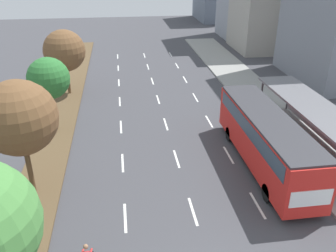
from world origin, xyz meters
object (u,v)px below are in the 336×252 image
at_px(median_tree_third, 49,79).
at_px(bus_shelter, 318,123).
at_px(bus, 266,136).
at_px(median_tree_second, 19,118).
at_px(median_tree_fourth, 64,51).

bearing_deg(median_tree_third, bus_shelter, -16.26).
relative_size(bus, median_tree_second, 1.76).
relative_size(median_tree_second, median_tree_third, 1.17).
relative_size(bus_shelter, median_tree_second, 2.06).
bearing_deg(median_tree_third, bus, -26.52).
xyz_separation_m(bus_shelter, median_tree_fourth, (-17.70, 12.95, 2.30)).
relative_size(bus, median_tree_third, 2.06).
xyz_separation_m(bus, median_tree_second, (-13.73, -0.95, 2.51)).
relative_size(bus, median_tree_fourth, 1.90).
xyz_separation_m(bus_shelter, median_tree_third, (-17.88, 5.21, 2.23)).
distance_m(bus, median_tree_second, 13.99).
distance_m(bus_shelter, median_tree_second, 18.39).
xyz_separation_m(median_tree_second, median_tree_fourth, (0.31, 15.47, -0.42)).
distance_m(median_tree_second, median_tree_fourth, 15.48).
distance_m(bus, median_tree_third, 15.33).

